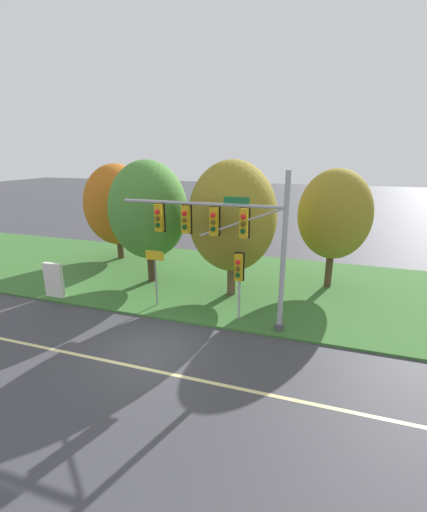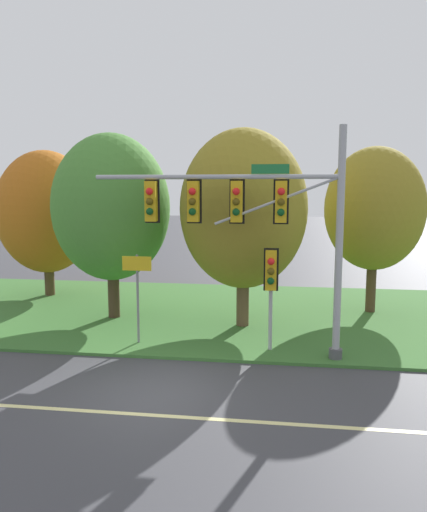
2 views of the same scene
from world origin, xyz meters
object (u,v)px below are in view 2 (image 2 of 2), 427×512
Objects in this scene: route_sign_post at (137,284)px; tree_behind_signpost at (243,209)px; tree_nearest_road at (46,212)px; pedestrian_signal_near_kerb at (271,277)px; traffic_signal_mast at (254,216)px; tree_mid_verge at (374,209)px; tree_left_of_mast at (111,208)px.

tree_behind_signpost reaches higher than route_sign_post.
pedestrian_signal_near_kerb is at bearing -32.77° from tree_nearest_road.
route_sign_post is (-3.82, 0.68, -2.31)m from traffic_signal_mast.
tree_nearest_road is at bearing 147.23° from pedestrian_signal_near_kerb.
tree_mid_verge is (3.98, 5.69, 1.87)m from pedestrian_signal_near_kerb.
tree_left_of_mast is at bearing -38.50° from tree_nearest_road.
tree_behind_signpost is 1.07× the size of tree_mid_verge.
tree_mid_verge is (14.67, -1.18, 0.28)m from tree_nearest_road.
tree_behind_signpost is at bearing 99.97° from traffic_signal_mast.
pedestrian_signal_near_kerb is (0.52, 0.40, -1.91)m from traffic_signal_mast.
tree_behind_signpost is at bearing -150.91° from tree_mid_verge.
tree_left_of_mast is (-1.91, 3.07, 2.36)m from route_sign_post.
tree_left_of_mast is at bearing 121.84° from route_sign_post.
traffic_signal_mast is 12.51m from tree_nearest_road.
tree_left_of_mast reaches higher than pedestrian_signal_near_kerb.
tree_behind_signpost reaches higher than pedestrian_signal_near_kerb.
pedestrian_signal_near_kerb is 0.45× the size of tree_behind_signpost.
tree_left_of_mast is at bearing 151.80° from pedestrian_signal_near_kerb.
traffic_signal_mast reaches higher than route_sign_post.
tree_left_of_mast is (-5.73, 3.76, 0.05)m from traffic_signal_mast.
tree_mid_verge is at bearing 33.02° from route_sign_post.
tree_nearest_road is at bearing 133.86° from route_sign_post.
tree_left_of_mast reaches higher than tree_nearest_road.
tree_behind_signpost is at bearing -22.70° from tree_nearest_road.
tree_nearest_road reaches higher than route_sign_post.
traffic_signal_mast is 2.32× the size of pedestrian_signal_near_kerb.
traffic_signal_mast reaches higher than tree_mid_verge.
route_sign_post is at bearing -58.16° from tree_left_of_mast.
tree_behind_signpost is 5.81m from tree_mid_verge.
pedestrian_signal_near_kerb is at bearing -3.70° from route_sign_post.
route_sign_post is 0.43× the size of tree_nearest_road.
tree_left_of_mast is (-6.25, 3.35, 1.96)m from pedestrian_signal_near_kerb.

